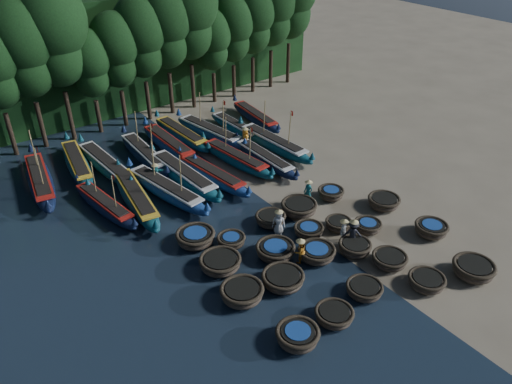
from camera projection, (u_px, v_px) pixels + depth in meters
ground at (295, 222)px, 31.20m from camera, size 120.00×120.00×0.00m
foliage_wall at (125, 54)px, 44.49m from camera, size 40.00×3.00×10.00m
coracle_3 at (427, 281)px, 25.98m from camera, size 2.37×2.37×0.70m
coracle_4 at (473, 269)px, 26.68m from camera, size 2.55×2.55×0.84m
coracle_5 at (298, 336)px, 22.76m from camera, size 2.08×2.08×0.82m
coracle_6 at (334, 315)px, 23.98m from camera, size 2.02×2.02×0.68m
coracle_7 at (364, 289)px, 25.52m from camera, size 1.95×1.95×0.65m
coracle_8 at (389, 259)px, 27.49m from camera, size 2.42×2.42×0.69m
coracle_9 at (431, 229)px, 29.84m from camera, size 2.15×2.15×0.77m
coracle_10 at (242, 293)px, 25.14m from camera, size 2.69×2.69×0.84m
coracle_11 at (283, 279)px, 26.09m from camera, size 2.29×2.29×0.76m
coracle_12 at (317, 253)px, 27.96m from camera, size 2.41×2.41×0.73m
coracle_13 at (355, 247)px, 28.39m from camera, size 1.92×1.92×0.73m
coracle_14 at (368, 226)px, 30.20m from camera, size 2.01×2.01×0.66m
coracle_15 at (220, 263)px, 27.16m from camera, size 2.34×2.34×0.80m
coracle_16 at (275, 250)px, 28.08m from camera, size 2.55×2.55×0.79m
coracle_17 at (309, 230)px, 29.86m from camera, size 1.89×1.89×0.64m
coracle_18 at (338, 224)px, 30.38m from camera, size 1.95×1.95×0.66m
coracle_19 at (384, 202)px, 32.38m from camera, size 2.13×2.13×0.77m
coracle_20 at (196, 237)px, 29.05m from camera, size 2.49×2.49×0.84m
coracle_21 at (231, 240)px, 28.95m from camera, size 1.98×1.98×0.69m
coracle_22 at (270, 219)px, 30.74m from camera, size 2.22×2.22×0.76m
coracle_23 at (299, 207)px, 31.76m from camera, size 2.62×2.62×0.82m
coracle_24 at (331, 193)px, 33.33m from camera, size 1.79×1.79×0.71m
long_boat_1 at (105, 205)px, 31.96m from camera, size 2.23×7.49×3.21m
long_boat_2 at (136, 198)px, 32.50m from camera, size 2.81×8.68×1.54m
long_boat_3 at (166, 189)px, 33.38m from camera, size 2.93×8.68×3.74m
long_boat_4 at (183, 175)px, 34.98m from camera, size 2.02×9.11×1.61m
long_boat_5 at (212, 175)px, 35.15m from camera, size 2.27×8.00×1.42m
long_boat_6 at (236, 158)px, 37.24m from camera, size 2.29×8.14×3.48m
long_boat_7 at (265, 159)px, 37.24m from camera, size 1.44×7.79×1.37m
long_boat_8 at (274, 143)px, 39.28m from camera, size 2.02×8.83×3.76m
long_boat_9 at (40, 180)px, 34.34m from camera, size 3.01×8.95×3.85m
long_boat_10 at (77, 163)px, 36.50m from camera, size 2.80×8.37×1.49m
long_boat_11 at (105, 163)px, 36.46m from camera, size 1.94×8.73×1.54m
long_boat_12 at (144, 154)px, 37.82m from camera, size 1.84×8.42×3.58m
long_boat_13 at (169, 144)px, 39.26m from camera, size 1.50×8.47×1.49m
long_boat_14 at (181, 134)px, 40.83m from camera, size 1.74×8.25×1.45m
long_boat_15 at (210, 132)px, 41.09m from camera, size 2.78×8.51×3.66m
long_boat_16 at (236, 127)px, 42.13m from camera, size 1.48×7.35×1.29m
long_boat_17 at (255, 116)px, 43.91m from camera, size 2.15×7.80×1.38m
fisherman_0 at (279, 221)px, 29.75m from camera, size 0.94×0.90×1.82m
fisherman_1 at (308, 191)px, 32.47m from camera, size 0.54×0.70×1.92m
fisherman_2 at (300, 250)px, 27.48m from camera, size 0.77×0.61×1.72m
fisherman_3 at (353, 233)px, 28.69m from camera, size 1.27×1.26×1.95m
fisherman_4 at (343, 230)px, 29.08m from camera, size 0.94×0.69×1.69m
fisherman_5 at (156, 174)px, 34.62m from camera, size 1.52×1.15×1.80m
fisherman_6 at (245, 138)px, 39.32m from camera, size 0.73×0.96×1.96m
tree_3 at (22, 47)px, 35.89m from camera, size 4.92×4.92×11.60m
tree_4 at (52, 32)px, 36.70m from camera, size 5.34×5.34×12.58m
tree_5 at (89, 63)px, 39.31m from camera, size 3.68×3.68×8.68m
tree_6 at (115, 49)px, 40.12m from camera, size 4.09×4.09×9.65m
tree_7 at (140, 36)px, 40.94m from camera, size 4.51×4.51×10.63m
tree_8 at (164, 24)px, 41.76m from camera, size 4.92×4.92×11.60m
tree_9 at (188, 12)px, 42.58m from camera, size 5.34×5.34×12.58m
tree_10 at (212, 39)px, 45.18m from camera, size 3.68×3.68×8.68m
tree_11 at (233, 28)px, 45.99m from camera, size 4.09×4.09×9.65m
tree_12 at (253, 17)px, 46.81m from camera, size 4.51×4.51×10.63m
tree_13 at (272, 6)px, 47.63m from camera, size 4.92×4.92×11.60m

